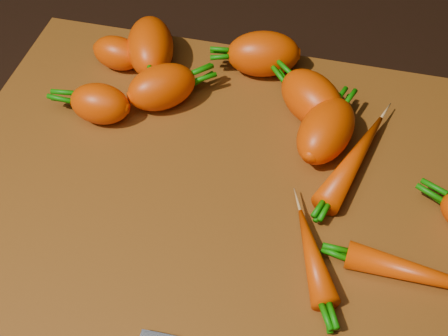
# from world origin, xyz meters

# --- Properties ---
(ground) EXTENTS (2.00, 2.00, 0.01)m
(ground) POSITION_xyz_m (0.00, 0.00, -0.01)
(ground) COLOR black
(cutting_board) EXTENTS (0.50, 0.40, 0.01)m
(cutting_board) POSITION_xyz_m (0.00, 0.00, 0.01)
(cutting_board) COLOR brown
(cutting_board) RESTS_ON ground
(carrot_0) EXTENTS (0.08, 0.08, 0.04)m
(carrot_0) POSITION_xyz_m (-0.08, 0.09, 0.03)
(carrot_0) COLOR #E23F00
(carrot_0) RESTS_ON cutting_board
(carrot_1) EXTENTS (0.06, 0.04, 0.04)m
(carrot_1) POSITION_xyz_m (-0.13, 0.06, 0.03)
(carrot_1) COLOR #E23F00
(carrot_1) RESTS_ON cutting_board
(carrot_2) EXTENTS (0.07, 0.09, 0.05)m
(carrot_2) POSITION_xyz_m (-0.11, 0.15, 0.04)
(carrot_2) COLOR #E23F00
(carrot_2) RESTS_ON cutting_board
(carrot_3) EXTENTS (0.07, 0.09, 0.05)m
(carrot_3) POSITION_xyz_m (0.08, 0.07, 0.04)
(carrot_3) COLOR #E23F00
(carrot_3) RESTS_ON cutting_board
(carrot_4) EXTENTS (0.08, 0.06, 0.05)m
(carrot_4) POSITION_xyz_m (0.00, 0.16, 0.04)
(carrot_4) COLOR #E23F00
(carrot_4) RESTS_ON cutting_board
(carrot_5) EXTENTS (0.06, 0.04, 0.03)m
(carrot_5) POSITION_xyz_m (-0.15, 0.14, 0.03)
(carrot_5) COLOR #E23F00
(carrot_5) RESTS_ON cutting_board
(carrot_7) EXTENTS (0.06, 0.12, 0.03)m
(carrot_7) POSITION_xyz_m (0.11, 0.05, 0.02)
(carrot_7) COLOR #E23F00
(carrot_7) RESTS_ON cutting_board
(carrot_8) EXTENTS (0.13, 0.03, 0.02)m
(carrot_8) POSITION_xyz_m (0.18, -0.05, 0.02)
(carrot_8) COLOR #E23F00
(carrot_8) RESTS_ON cutting_board
(carrot_9) EXTENTS (0.05, 0.09, 0.02)m
(carrot_9) POSITION_xyz_m (0.09, -0.06, 0.02)
(carrot_9) COLOR #E23F00
(carrot_9) RESTS_ON cutting_board
(carrot_10) EXTENTS (0.09, 0.09, 0.05)m
(carrot_10) POSITION_xyz_m (0.06, 0.11, 0.04)
(carrot_10) COLOR #E23F00
(carrot_10) RESTS_ON cutting_board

